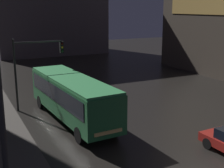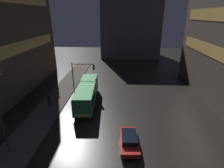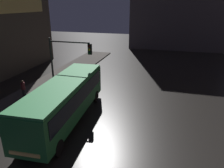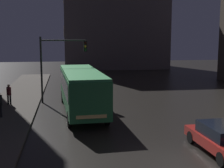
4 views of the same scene
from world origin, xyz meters
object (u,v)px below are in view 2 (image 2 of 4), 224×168
car_taxi (129,140)px  traffic_light_main (81,72)px  pedestrian_near (49,99)px  bus_near (87,92)px  pedestrian_mid (58,89)px

car_taxi → traffic_light_main: (-7.87, 13.11, 3.12)m
car_taxi → pedestrian_near: bearing=-36.3°
bus_near → pedestrian_near: 5.79m
pedestrian_near → pedestrian_mid: bearing=111.2°
pedestrian_near → traffic_light_main: 6.96m
pedestrian_near → pedestrian_mid: pedestrian_near is taller
car_taxi → pedestrian_near: pedestrian_near is taller
pedestrian_near → pedestrian_mid: (-0.03, 3.97, -0.07)m
bus_near → pedestrian_near: bus_near is taller
car_taxi → pedestrian_mid: bearing=-47.5°
pedestrian_mid → bus_near: bearing=-87.6°
bus_near → pedestrian_mid: bus_near is taller
bus_near → car_taxi: size_ratio=2.35×
car_taxi → pedestrian_near: (-11.79, 8.01, 0.48)m
bus_near → pedestrian_near: size_ratio=6.15×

